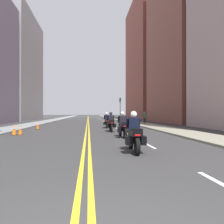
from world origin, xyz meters
The scene contains 18 objects.
ground_plane centered at (0.00, 48.00, 0.00)m, with size 264.00×264.00×0.00m, color #353435.
sidewalk_left centered at (-7.24, 48.00, 0.06)m, with size 2.73×144.00×0.12m, color gray.
sidewalk_right centered at (7.24, 48.00, 0.06)m, with size 2.73×144.00×0.12m, color gray.
centreline_yellow_inner centered at (-0.12, 48.00, 0.00)m, with size 0.12×132.00×0.01m, color yellow.
centreline_yellow_outer centered at (0.12, 48.00, 0.00)m, with size 0.12×132.00×0.01m, color yellow.
lane_dashes_white centered at (2.94, 29.00, 0.00)m, with size 0.14×56.40×0.01m.
building_right_1 centered at (16.20, 31.13, 14.89)m, with size 9.11×16.07×29.79m.
building_left_2 centered at (-15.71, 45.39, 11.36)m, with size 8.14×18.05×22.71m.
building_right_2 centered at (15.40, 52.37, 15.59)m, with size 7.52×21.08×31.18m.
motorcycle_0 centered at (1.86, 6.16, 0.65)m, with size 0.78×2.13×1.62m.
motorcycle_1 centered at (2.24, 11.18, 0.67)m, with size 0.78×2.24×1.64m.
motorcycle_2 centered at (1.93, 15.37, 0.68)m, with size 0.77×2.31×1.63m.
motorcycle_3 centered at (1.97, 19.75, 0.66)m, with size 0.77×2.24×1.63m.
traffic_cone_0 centered at (-5.10, 13.43, 0.37)m, with size 0.37×0.37×0.74m.
traffic_cone_1 centered at (-4.71, 13.49, 0.37)m, with size 0.33×0.33×0.74m.
traffic_cone_2 centered at (-4.72, 18.65, 0.41)m, with size 0.33×0.33×0.82m.
traffic_light_far centered at (6.28, 38.84, 3.11)m, with size 0.28×0.38×4.51m.
pedestrian_0 centered at (8.09, 27.57, 0.90)m, with size 0.40×0.31×1.75m.
Camera 1 is at (0.07, -1.96, 1.54)m, focal length 33.74 mm.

